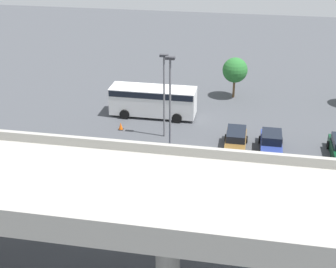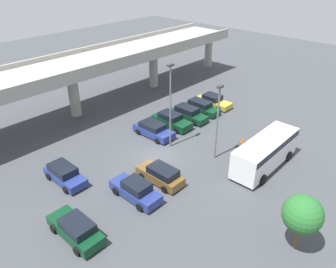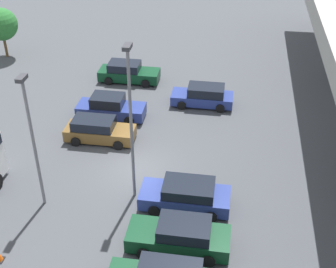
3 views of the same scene
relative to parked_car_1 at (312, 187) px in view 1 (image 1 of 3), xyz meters
The scene contains 15 objects.
ground_plane 8.95m from the parked_car_1, 20.43° to the right, with size 116.74×116.74×0.00m, color #424449.
highway_overpass 14.55m from the parked_car_1, 52.35° to the left, with size 55.75×7.36×6.98m.
parked_car_1 is the anchor object (origin of this frame).
parked_car_2 6.81m from the parked_car_1, 66.40° to the right, with size 2.01×4.70×1.66m.
parked_car_3 8.45m from the parked_car_1, 47.82° to the right, with size 1.98×4.45×1.55m.
parked_car_4 11.15m from the parked_car_1, ahead, with size 2.21×4.76×1.51m.
parked_car_5 14.15m from the parked_car_1, ahead, with size 2.12×4.89×1.58m.
parked_car_6 16.87m from the parked_car_1, ahead, with size 1.99×4.85×1.56m.
parked_car_7 19.49m from the parked_car_1, ahead, with size 2.04×4.66×1.52m.
parked_car_8 22.13m from the parked_car_1, ahead, with size 2.12×4.87×1.51m.
shuttle_bus 18.28m from the parked_car_1, 40.07° to the right, with size 8.26×2.82×2.88m.
lamp_post_near_aisle 14.67m from the parked_car_1, 31.82° to the right, with size 0.70×0.35×7.54m.
lamp_post_mid_lot 11.89m from the parked_car_1, 14.71° to the right, with size 0.70×0.35×8.80m.
tree_front_centre 19.39m from the parked_car_1, 70.23° to the right, with size 2.64×2.64×4.36m.
traffic_cone 18.16m from the parked_car_1, 26.45° to the right, with size 0.44×0.44×0.70m.
Camera 1 is at (-3.43, 32.48, 18.65)m, focal length 50.00 mm.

